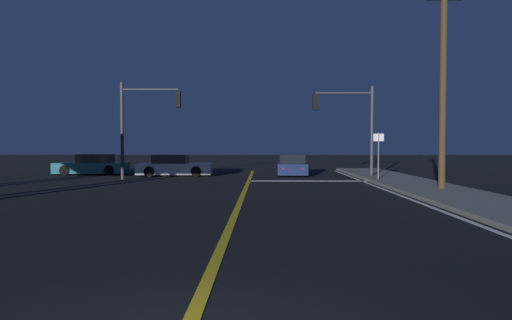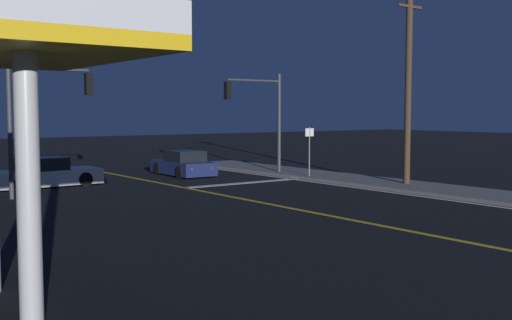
{
  "view_description": "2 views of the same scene",
  "coord_description": "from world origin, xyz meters",
  "px_view_note": "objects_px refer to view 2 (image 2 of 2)",
  "views": [
    {
      "loc": [
        0.82,
        -4.01,
        2.0
      ],
      "look_at": [
        0.41,
        19.92,
        1.17
      ],
      "focal_mm": 32.27,
      "sensor_mm": 36.0,
      "label": 1
    },
    {
      "loc": [
        -13.82,
        -3.15,
        3.34
      ],
      "look_at": [
        0.19,
        15.79,
        1.54
      ],
      "focal_mm": 43.88,
      "sensor_mm": 36.0,
      "label": 2
    }
  ],
  "objects_px": {
    "car_lead_oncoming_navy": "(183,165)",
    "utility_pole_right": "(408,77)",
    "traffic_signal_near_right": "(260,108)",
    "street_sign_corner": "(309,145)",
    "traffic_signal_far_left": "(41,105)",
    "car_side_waiting_white": "(45,174)"
  },
  "relations": [
    {
      "from": "car_side_waiting_white",
      "to": "utility_pole_right",
      "type": "distance_m",
      "value": 16.78
    },
    {
      "from": "traffic_signal_near_right",
      "to": "utility_pole_right",
      "type": "height_order",
      "value": "utility_pole_right"
    },
    {
      "from": "car_side_waiting_white",
      "to": "traffic_signal_near_right",
      "type": "distance_m",
      "value": 11.26
    },
    {
      "from": "street_sign_corner",
      "to": "utility_pole_right",
      "type": "bearing_deg",
      "value": -74.41
    },
    {
      "from": "car_side_waiting_white",
      "to": "street_sign_corner",
      "type": "relative_size",
      "value": 1.81
    },
    {
      "from": "traffic_signal_near_right",
      "to": "utility_pole_right",
      "type": "xyz_separation_m",
      "value": [
        2.4,
        -7.82,
        1.34
      ]
    },
    {
      "from": "utility_pole_right",
      "to": "street_sign_corner",
      "type": "distance_m",
      "value": 6.1
    },
    {
      "from": "car_lead_oncoming_navy",
      "to": "traffic_signal_near_right",
      "type": "bearing_deg",
      "value": -34.93
    },
    {
      "from": "street_sign_corner",
      "to": "traffic_signal_far_left",
      "type": "bearing_deg",
      "value": 173.76
    },
    {
      "from": "car_side_waiting_white",
      "to": "utility_pole_right",
      "type": "relative_size",
      "value": 0.5
    },
    {
      "from": "car_lead_oncoming_navy",
      "to": "utility_pole_right",
      "type": "xyz_separation_m",
      "value": [
        5.62,
        -10.24,
        4.34
      ]
    },
    {
      "from": "car_lead_oncoming_navy",
      "to": "utility_pole_right",
      "type": "relative_size",
      "value": 0.45
    },
    {
      "from": "car_lead_oncoming_navy",
      "to": "utility_pole_right",
      "type": "height_order",
      "value": "utility_pole_right"
    },
    {
      "from": "car_side_waiting_white",
      "to": "traffic_signal_near_right",
      "type": "bearing_deg",
      "value": 79.24
    },
    {
      "from": "car_lead_oncoming_navy",
      "to": "car_side_waiting_white",
      "type": "relative_size",
      "value": 0.89
    },
    {
      "from": "car_side_waiting_white",
      "to": "traffic_signal_near_right",
      "type": "relative_size",
      "value": 0.87
    },
    {
      "from": "car_lead_oncoming_navy",
      "to": "car_side_waiting_white",
      "type": "xyz_separation_m",
      "value": [
        -7.49,
        -0.72,
        0.0
      ]
    },
    {
      "from": "traffic_signal_near_right",
      "to": "street_sign_corner",
      "type": "height_order",
      "value": "traffic_signal_near_right"
    },
    {
      "from": "traffic_signal_near_right",
      "to": "street_sign_corner",
      "type": "bearing_deg",
      "value": 109.6
    },
    {
      "from": "utility_pole_right",
      "to": "street_sign_corner",
      "type": "xyz_separation_m",
      "value": [
        -1.4,
        5.02,
        -3.18
      ]
    },
    {
      "from": "car_side_waiting_white",
      "to": "utility_pole_right",
      "type": "xyz_separation_m",
      "value": [
        13.12,
        -9.52,
        4.34
      ]
    },
    {
      "from": "car_lead_oncoming_navy",
      "to": "utility_pole_right",
      "type": "distance_m",
      "value": 12.46
    }
  ]
}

